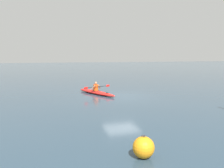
{
  "coord_description": "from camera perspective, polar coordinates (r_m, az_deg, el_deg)",
  "views": [
    {
      "loc": [
        5.6,
        16.8,
        3.05
      ],
      "look_at": [
        1.57,
        2.87,
        1.29
      ],
      "focal_mm": 38.82,
      "sensor_mm": 36.0,
      "label": 1
    }
  ],
  "objects": [
    {
      "name": "ground_plane",
      "position": [
        17.97,
        2.26,
        -2.86
      ],
      "size": [
        160.0,
        160.0,
        0.0
      ],
      "primitive_type": "plane",
      "color": "#283D4C"
    },
    {
      "name": "kayak",
      "position": [
        18.89,
        -3.73,
        -1.97
      ],
      "size": [
        2.34,
        4.41,
        0.27
      ],
      "color": "red",
      "rests_on": "ground"
    },
    {
      "name": "kayaker",
      "position": [
        18.85,
        -3.8,
        -0.7
      ],
      "size": [
        2.29,
        1.0,
        0.7
      ],
      "color": "#E04C14",
      "rests_on": "kayak"
    },
    {
      "name": "mooring_buoy_white_far",
      "position": [
        7.44,
        7.44,
        -14.58
      ],
      "size": [
        0.65,
        0.65,
        0.7
      ],
      "color": "orange",
      "rests_on": "ground"
    }
  ]
}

